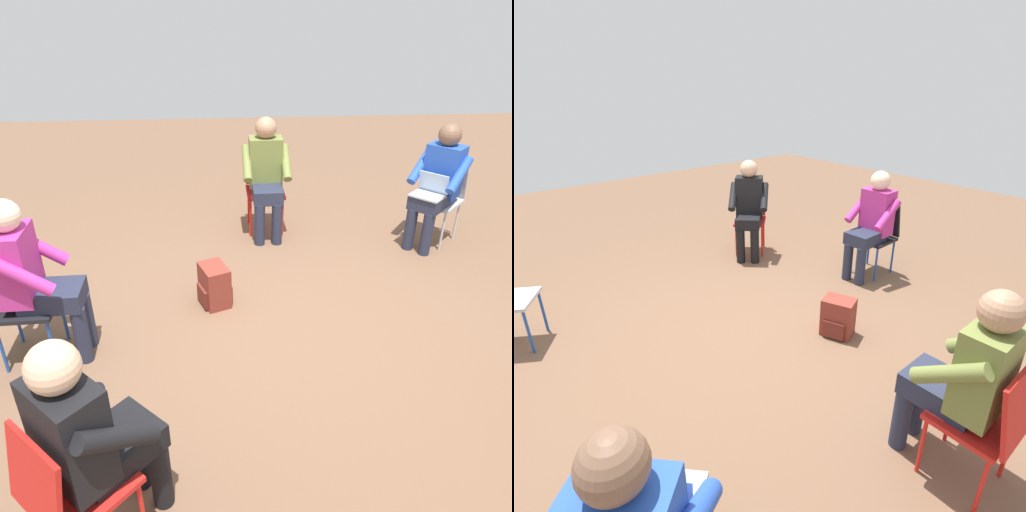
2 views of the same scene
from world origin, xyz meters
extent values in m
plane|color=brown|center=(0.00, 0.00, 0.00)|extent=(14.00, 14.00, 0.00)
cube|color=#B7B7BC|center=(1.67, 1.50, 0.43)|extent=(0.57, 0.57, 0.03)
cylinder|color=#B7B7BC|center=(1.67, 1.26, 0.21)|extent=(0.02, 0.02, 0.42)
cylinder|color=#B7B7BC|center=(1.43, 1.50, 0.21)|extent=(0.02, 0.02, 0.42)
cylinder|color=#B7B7BC|center=(1.91, 1.49, 0.21)|extent=(0.02, 0.02, 0.42)
cylinder|color=#B7B7BC|center=(1.68, 1.74, 0.21)|extent=(0.02, 0.02, 0.42)
cube|color=#B7B7BC|center=(1.81, 1.63, 0.65)|extent=(0.33, 0.34, 0.40)
cube|color=black|center=(-1.93, -0.12, 0.43)|extent=(0.41, 0.41, 0.03)
cylinder|color=#1E4799|center=(-1.77, 0.06, 0.21)|extent=(0.02, 0.02, 0.42)
cylinder|color=#1E4799|center=(-1.76, -0.28, 0.21)|extent=(0.02, 0.02, 0.42)
cylinder|color=#1E4799|center=(-2.11, 0.05, 0.21)|extent=(0.02, 0.02, 0.42)
cylinder|color=#1E4799|center=(-2.10, -0.29, 0.21)|extent=(0.02, 0.02, 0.42)
cube|color=red|center=(-0.08, 1.89, 0.43)|extent=(0.40, 0.40, 0.03)
cylinder|color=red|center=(0.09, 1.72, 0.21)|extent=(0.02, 0.02, 0.42)
cylinder|color=red|center=(-0.25, 1.72, 0.21)|extent=(0.02, 0.02, 0.42)
cylinder|color=red|center=(0.09, 2.06, 0.21)|extent=(0.02, 0.02, 0.42)
cylinder|color=red|center=(-0.25, 2.06, 0.21)|extent=(0.02, 0.02, 0.42)
cube|color=red|center=(-0.08, 2.08, 0.65)|extent=(0.38, 0.09, 0.40)
cube|color=red|center=(-1.22, -1.58, 0.43)|extent=(0.57, 0.57, 0.03)
cylinder|color=red|center=(-1.23, -1.34, 0.21)|extent=(0.02, 0.02, 0.42)
cylinder|color=red|center=(-0.98, -1.58, 0.21)|extent=(0.02, 0.02, 0.42)
cube|color=red|center=(-1.35, -1.72, 0.65)|extent=(0.34, 0.33, 0.40)
cylinder|color=#23283D|center=(1.47, 1.19, 0.23)|extent=(0.11, 0.11, 0.45)
cylinder|color=#23283D|center=(1.35, 1.32, 0.23)|extent=(0.11, 0.11, 0.45)
cube|color=#23283D|center=(1.53, 1.37, 0.51)|extent=(0.51, 0.51, 0.14)
cube|color=blue|center=(1.67, 1.50, 0.77)|extent=(0.39, 0.40, 0.52)
sphere|color=brown|center=(1.67, 1.50, 1.13)|extent=(0.22, 0.22, 0.22)
cylinder|color=blue|center=(1.74, 1.29, 0.80)|extent=(0.35, 0.34, 0.31)
cylinder|color=blue|center=(1.46, 1.57, 0.80)|extent=(0.35, 0.34, 0.31)
cube|color=#9EA0A5|center=(1.45, 1.29, 0.59)|extent=(0.37, 0.37, 0.02)
cube|color=#B2D1F2|center=(1.53, 1.37, 0.70)|extent=(0.24, 0.25, 0.20)
cylinder|color=#23283D|center=(0.01, 1.53, 0.23)|extent=(0.11, 0.11, 0.45)
cylinder|color=#23283D|center=(-0.17, 1.53, 0.23)|extent=(0.11, 0.11, 0.45)
cube|color=#23283D|center=(-0.08, 1.70, 0.51)|extent=(0.30, 0.42, 0.14)
cube|color=olive|center=(-0.08, 1.89, 0.77)|extent=(0.34, 0.22, 0.52)
sphere|color=#A87A5B|center=(-0.08, 1.89, 1.13)|extent=(0.22, 0.22, 0.22)
cylinder|color=olive|center=(0.12, 1.79, 0.80)|extent=(0.09, 0.40, 0.31)
cylinder|color=olive|center=(-0.28, 1.79, 0.80)|extent=(0.09, 0.40, 0.31)
cylinder|color=black|center=(-1.04, -1.26, 0.23)|extent=(0.11, 0.11, 0.45)
cylinder|color=black|center=(-0.91, -1.39, 0.23)|extent=(0.11, 0.11, 0.45)
cube|color=black|center=(-1.09, -1.45, 0.51)|extent=(0.51, 0.51, 0.14)
cube|color=black|center=(-1.22, -1.58, 0.77)|extent=(0.40, 0.39, 0.52)
sphere|color=#DBAD89|center=(-1.22, -1.58, 1.13)|extent=(0.22, 0.22, 0.22)
cylinder|color=black|center=(-1.30, -1.37, 0.80)|extent=(0.34, 0.35, 0.31)
cylinder|color=black|center=(-1.01, -1.65, 0.80)|extent=(0.34, 0.35, 0.31)
cylinder|color=#23283D|center=(-1.58, -0.02, 0.23)|extent=(0.11, 0.11, 0.45)
cylinder|color=#23283D|center=(-1.57, -0.20, 0.23)|extent=(0.11, 0.11, 0.45)
cube|color=#23283D|center=(-1.74, -0.11, 0.51)|extent=(0.43, 0.31, 0.14)
cube|color=#B22D84|center=(-1.93, -0.12, 0.77)|extent=(0.23, 0.35, 0.52)
sphere|color=beige|center=(-1.93, -0.12, 1.13)|extent=(0.22, 0.22, 0.22)
cylinder|color=#B22D84|center=(-1.84, 0.09, 0.80)|extent=(0.40, 0.10, 0.31)
cylinder|color=#B22D84|center=(-1.83, -0.31, 0.80)|extent=(0.40, 0.10, 0.31)
cube|color=maroon|center=(-0.63, 0.47, 0.18)|extent=(0.29, 0.33, 0.36)
cube|color=maroon|center=(-0.63, 0.47, 0.10)|extent=(0.30, 0.27, 0.16)
camera|label=1|loc=(-0.55, -3.11, 2.44)|focal=35.00mm
camera|label=2|loc=(1.85, 2.41, 2.16)|focal=28.00mm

